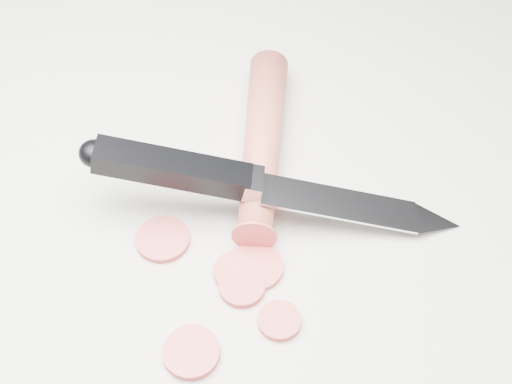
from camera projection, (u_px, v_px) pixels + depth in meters
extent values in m
plane|color=beige|center=(190.00, 230.00, 0.55)|extent=(2.40, 2.40, 0.00)
cylinder|color=#C24B38|center=(263.00, 142.00, 0.58)|extent=(0.09, 0.19, 0.03)
cylinder|color=#D74845|center=(191.00, 353.00, 0.48)|extent=(0.04, 0.04, 0.01)
cylinder|color=#D74845|center=(192.00, 345.00, 0.48)|extent=(0.03, 0.03, 0.01)
cylinder|color=#D74845|center=(255.00, 267.00, 0.52)|extent=(0.04, 0.04, 0.01)
cylinder|color=#D74845|center=(237.00, 271.00, 0.52)|extent=(0.04, 0.04, 0.01)
cylinder|color=#D74845|center=(242.00, 287.00, 0.51)|extent=(0.03, 0.03, 0.01)
cylinder|color=#D74845|center=(163.00, 239.00, 0.54)|extent=(0.04, 0.04, 0.01)
cylinder|color=#D74845|center=(279.00, 321.00, 0.50)|extent=(0.03, 0.03, 0.01)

